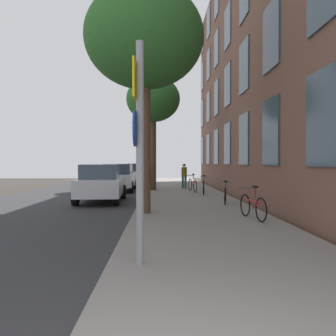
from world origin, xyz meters
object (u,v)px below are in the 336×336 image
Objects in this scene: tree_far at (153,100)px; car_0 at (101,183)px; pedestrian_0 at (184,174)px; car_2 at (137,173)px; sign_post at (138,138)px; bicycle_0 at (253,206)px; bicycle_2 at (204,187)px; bicycle_1 at (225,194)px; bicycle_3 at (193,185)px; tree_near at (144,39)px; car_1 at (119,177)px; traffic_light at (154,153)px.

car_0 is (-2.15, -5.14, -4.49)m from tree_far.
car_2 is (-3.40, 7.98, -0.15)m from pedestrian_0.
car_0 is 0.95× the size of car_2.
tree_far is 4.92m from pedestrian_0.
sign_post is 2.09× the size of bicycle_0.
bicycle_2 is at bearing 77.83° from sign_post.
bicycle_3 reaches higher than bicycle_1.
car_1 is at bearing 101.27° from tree_near.
tree_near is 4.29× the size of bicycle_0.
sign_post is 15.08m from tree_far.
traffic_light is 12.39m from bicycle_1.
car_1 is 8.80m from car_2.
bicycle_0 is at bearing 54.92° from sign_post.
tree_near reaches higher than car_2.
car_1 is (-2.00, -4.66, -1.55)m from traffic_light.
bicycle_0 is 7.45m from car_0.
traffic_light is 2.16× the size of pedestrian_0.
car_0 is at bearing -112.73° from tree_far.
bicycle_1 is at bearing -82.62° from pedestrian_0.
traffic_light is 4.64m from car_2.
car_0 is (-2.18, 9.59, -1.24)m from sign_post.
tree_far reaches higher than car_0.
bicycle_0 is at bearing -79.09° from traffic_light.
tree_near reaches higher than sign_post.
car_0 is at bearing 162.98° from bicycle_1.
bicycle_1 is (2.93, -6.69, -4.86)m from tree_far.
traffic_light is at bearing 104.11° from bicycle_1.
bicycle_0 is at bearing -86.90° from bicycle_2.
pedestrian_0 is 7.62m from car_0.
pedestrian_0 reaches higher than car_2.
tree_far is 1.54× the size of car_0.
traffic_light is 5.30m from car_1.
car_0 is (-4.72, -2.18, 0.34)m from bicycle_2.
traffic_light is 1.98× the size of bicycle_0.
pedestrian_0 reaches higher than bicycle_0.
bicycle_3 is at bearing -71.32° from traffic_light.
car_1 and car_2 have the same top height.
bicycle_2 is 0.94× the size of bicycle_3.
tree_far is at bearing -145.09° from pedestrian_0.
traffic_light reaches higher than car_2.
pedestrian_0 is at bearing -63.21° from traffic_light.
tree_far is 4.31× the size of pedestrian_0.
bicycle_0 reaches higher than bicycle_1.
pedestrian_0 is (-1.08, 11.85, 0.50)m from bicycle_0.
sign_post is at bearing -82.25° from car_1.
car_0 is at bearing -155.19° from bicycle_2.
traffic_light is 1.88× the size of bicycle_3.
traffic_light reaches higher than bicycle_1.
traffic_light is 1.98× the size of bicycle_1.
sign_post is 8.70m from bicycle_1.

